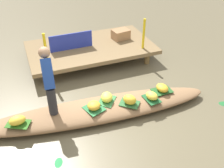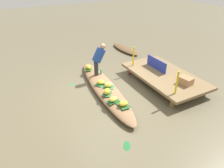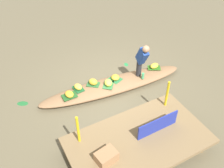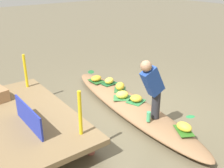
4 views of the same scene
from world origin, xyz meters
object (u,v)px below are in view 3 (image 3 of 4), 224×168
Objects in this scene: banana_bunch_1 at (154,66)px; banana_bunch_5 at (108,83)px; banana_bunch_3 at (69,94)px; banana_bunch_4 at (93,82)px; vendor_boat at (113,85)px; banana_bunch_0 at (115,77)px; water_bottle at (143,76)px; banana_bunch_2 at (78,87)px; market_banner at (158,125)px; produce_crate at (106,157)px; vendor_person at (142,58)px.

banana_bunch_5 reaches higher than banana_bunch_1.
banana_bunch_4 is at bearing -169.77° from banana_bunch_3.
vendor_boat is at bearing 0.06° from banana_bunch_1.
banana_bunch_0 is 1.32× the size of water_bottle.
banana_bunch_4 reaches higher than banana_bunch_2.
vendor_boat is 0.30m from banana_bunch_5.
banana_bunch_4 is at bearing -8.40° from banana_bunch_0.
banana_bunch_0 reaches higher than vendor_boat.
banana_bunch_2 is at bearing -68.52° from market_banner.
banana_bunch_2 is 1.00× the size of banana_bunch_4.
market_banner is (0.16, 2.29, 0.27)m from banana_bunch_0.
banana_bunch_1 reaches higher than banana_bunch_0.
produce_crate reaches higher than vendor_boat.
banana_bunch_5 is at bearing 24.20° from banana_bunch_0.
market_banner reaches higher than banana_bunch_0.
banana_bunch_0 is 0.97× the size of banana_bunch_4.
banana_bunch_1 is 1.67m from banana_bunch_5.
banana_bunch_5 is 2.17m from market_banner.
banana_bunch_2 is at bearing -4.69° from banana_bunch_1.
vendor_person is 3.16m from produce_crate.
banana_bunch_2 is 1.95m from water_bottle.
banana_bunch_1 reaches higher than vendor_boat.
banana_bunch_1 is 1.05× the size of banana_bunch_5.
banana_bunch_0 is 0.34m from banana_bunch_5.
vendor_person reaches higher than banana_bunch_2.
banana_bunch_3 is 2.29m from vendor_person.
banana_bunch_1 is at bearing 179.22° from banana_bunch_3.
market_banner reaches higher than banana_bunch_3.
vendor_boat is 23.36× the size of water_bottle.
vendor_person reaches higher than banana_bunch_5.
water_bottle is (-2.23, 0.31, 0.02)m from banana_bunch_3.
vendor_boat is 0.93m from water_bottle.
banana_bunch_3 is (1.37, -0.04, 0.20)m from vendor_boat.
banana_bunch_3 is (0.33, 0.17, -0.00)m from banana_bunch_2.
produce_crate is at bearing 4.62° from market_banner.
banana_bunch_3 is at bearing 3.26° from vendor_boat.
banana_bunch_0 is at bearing -178.35° from banana_bunch_3.
market_banner reaches higher than banana_bunch_4.
produce_crate reaches higher than banana_bunch_3.
banana_bunch_5 is 2.61m from produce_crate.
vendor_person is at bearing -114.13° from market_banner.
banana_bunch_0 is at bearing -94.74° from market_banner.
banana_bunch_4 is at bearing -17.67° from water_bottle.
banana_bunch_3 is 1.05× the size of banana_bunch_5.
vendor_boat is 15.68× the size of banana_bunch_3.
water_bottle reaches higher than banana_bunch_2.
water_bottle reaches higher than banana_bunch_3.
banana_bunch_3 is at bearing 10.23° from banana_bunch_4.
market_banner is (-1.32, 2.25, 0.28)m from banana_bunch_3.
banana_bunch_3 is 0.27× the size of market_banner.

